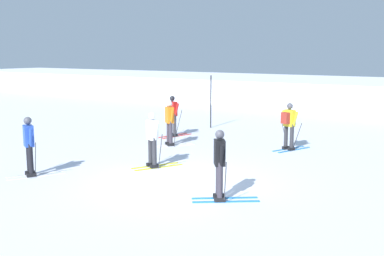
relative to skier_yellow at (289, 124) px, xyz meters
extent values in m
plane|color=silver|center=(-0.70, -5.70, -0.95)|extent=(120.00, 120.00, 0.00)
cube|color=silver|center=(-0.70, 15.98, -0.13)|extent=(80.00, 9.93, 1.65)
cube|color=#237AC6|center=(-0.07, 0.21, -0.94)|extent=(0.65, 1.53, 0.02)
cube|color=#237AC6|center=(0.19, 0.11, -0.94)|extent=(0.65, 1.53, 0.02)
cube|color=black|center=(-0.12, 0.07, -0.88)|extent=(0.20, 0.29, 0.10)
cube|color=black|center=(0.14, -0.03, -0.88)|extent=(0.20, 0.29, 0.10)
cylinder|color=#2D2D33|center=(-0.12, 0.07, -0.41)|extent=(0.14, 0.14, 0.85)
cylinder|color=#2D2D33|center=(0.14, -0.03, -0.41)|extent=(0.14, 0.14, 0.85)
cube|color=yellow|center=(0.01, 0.02, 0.22)|extent=(0.44, 0.36, 0.60)
cylinder|color=yellow|center=(-0.22, 0.13, 0.20)|extent=(0.27, 0.17, 0.55)
cylinder|color=yellow|center=(0.25, -0.05, 0.20)|extent=(0.27, 0.17, 0.55)
sphere|color=#4C4C56|center=(0.01, 0.02, 0.65)|extent=(0.22, 0.22, 0.22)
cylinder|color=#38383D|center=(-0.24, 0.22, -0.44)|extent=(0.39, 0.17, 1.04)
cylinder|color=#38383D|center=(0.32, 0.01, -0.44)|extent=(0.39, 0.17, 1.04)
cube|color=maroon|center=(-0.07, -0.18, 0.24)|extent=(0.33, 0.27, 0.40)
cube|color=#237AC6|center=(0.89, -6.12, -0.94)|extent=(1.33, 1.04, 0.02)
cube|color=#237AC6|center=(1.06, -6.34, -0.94)|extent=(1.33, 1.04, 0.02)
cube|color=black|center=(0.77, -6.21, -0.88)|extent=(0.28, 0.25, 0.10)
cube|color=black|center=(0.94, -6.43, -0.88)|extent=(0.28, 0.25, 0.10)
cylinder|color=#38333D|center=(0.77, -6.21, -0.41)|extent=(0.14, 0.14, 0.85)
cylinder|color=#38333D|center=(0.94, -6.43, -0.41)|extent=(0.14, 0.14, 0.85)
cube|color=black|center=(0.85, -6.32, 0.22)|extent=(0.42, 0.45, 0.60)
cylinder|color=black|center=(0.72, -6.11, 0.20)|extent=(0.23, 0.26, 0.55)
cylinder|color=black|center=(1.02, -6.51, 0.20)|extent=(0.23, 0.26, 0.55)
sphere|color=#4C4C56|center=(0.85, -6.32, 0.65)|extent=(0.22, 0.22, 0.22)
cylinder|color=#38383D|center=(0.73, -6.00, -0.43)|extent=(0.23, 0.29, 1.06)
cylinder|color=#38383D|center=(1.13, -6.52, -0.43)|extent=(0.23, 0.29, 1.06)
cube|color=silver|center=(-4.78, -7.25, -0.94)|extent=(0.82, 1.46, 0.02)
cube|color=silver|center=(-4.53, -7.38, -0.94)|extent=(0.82, 1.46, 0.02)
cube|color=black|center=(-4.85, -7.38, -0.88)|extent=(0.23, 0.29, 0.10)
cube|color=black|center=(-4.60, -7.51, -0.88)|extent=(0.23, 0.29, 0.10)
cylinder|color=black|center=(-4.85, -7.38, -0.41)|extent=(0.14, 0.14, 0.85)
cylinder|color=black|center=(-4.60, -7.51, -0.41)|extent=(0.14, 0.14, 0.85)
cube|color=#284CB7|center=(-4.72, -7.45, 0.22)|extent=(0.45, 0.39, 0.60)
cylinder|color=#284CB7|center=(-4.94, -7.32, 0.20)|extent=(0.27, 0.20, 0.55)
cylinder|color=#284CB7|center=(-4.49, -7.55, 0.20)|extent=(0.27, 0.20, 0.55)
sphere|color=#4C4C56|center=(-4.72, -7.45, 0.65)|extent=(0.22, 0.22, 0.22)
cylinder|color=#38383D|center=(-4.95, -7.22, -0.43)|extent=(0.36, 0.20, 1.06)
cylinder|color=#38383D|center=(-4.41, -7.50, -0.43)|extent=(0.36, 0.20, 1.06)
cube|color=silver|center=(-4.07, -1.52, -0.94)|extent=(1.00, 1.35, 0.02)
cube|color=silver|center=(-3.84, -1.68, -0.94)|extent=(1.00, 1.35, 0.02)
cube|color=black|center=(-4.16, -1.64, -0.88)|extent=(0.25, 0.28, 0.10)
cube|color=black|center=(-3.93, -1.81, -0.88)|extent=(0.25, 0.28, 0.10)
cylinder|color=#38333D|center=(-4.16, -1.64, -0.41)|extent=(0.14, 0.14, 0.85)
cylinder|color=#38333D|center=(-3.93, -1.81, -0.41)|extent=(0.14, 0.14, 0.85)
cube|color=orange|center=(-4.04, -1.72, 0.22)|extent=(0.45, 0.42, 0.60)
cylinder|color=orange|center=(-4.24, -1.56, 0.20)|extent=(0.26, 0.22, 0.55)
cylinder|color=orange|center=(-3.83, -1.85, 0.20)|extent=(0.26, 0.22, 0.55)
sphere|color=silver|center=(-4.04, -1.72, 0.65)|extent=(0.22, 0.22, 0.22)
cylinder|color=#38383D|center=(-4.28, -1.43, -0.42)|extent=(0.24, 0.18, 1.08)
cylinder|color=#38383D|center=(-3.69, -1.86, -0.42)|extent=(0.24, 0.18, 1.08)
cube|color=red|center=(-5.21, 0.07, -0.94)|extent=(0.42, 1.58, 0.02)
cube|color=red|center=(-4.93, 0.01, -0.94)|extent=(0.42, 1.58, 0.02)
cube|color=black|center=(-5.24, -0.08, -0.88)|extent=(0.17, 0.28, 0.10)
cube|color=black|center=(-4.97, -0.14, -0.88)|extent=(0.17, 0.28, 0.10)
cylinder|color=#2D2D33|center=(-5.24, -0.08, -0.41)|extent=(0.14, 0.14, 0.85)
cylinder|color=#2D2D33|center=(-4.97, -0.14, -0.41)|extent=(0.14, 0.14, 0.85)
cube|color=red|center=(-5.10, -0.11, 0.22)|extent=(0.42, 0.31, 0.60)
cylinder|color=red|center=(-5.34, -0.04, 0.20)|extent=(0.27, 0.14, 0.55)
cylinder|color=red|center=(-4.85, -0.14, 0.20)|extent=(0.27, 0.14, 0.55)
sphere|color=black|center=(-5.10, -0.11, 0.65)|extent=(0.22, 0.22, 0.22)
cylinder|color=#38383D|center=(-5.36, 0.05, -0.37)|extent=(0.43, 0.11, 1.17)
cylinder|color=#38383D|center=(-4.80, -0.07, -0.37)|extent=(0.43, 0.11, 1.17)
cube|color=gold|center=(-2.53, -4.52, -0.94)|extent=(0.79, 1.47, 0.02)
cube|color=gold|center=(-2.28, -4.64, -0.94)|extent=(0.79, 1.47, 0.02)
cube|color=black|center=(-2.60, -4.65, -0.88)|extent=(0.22, 0.29, 0.10)
cube|color=black|center=(-2.35, -4.77, -0.88)|extent=(0.22, 0.29, 0.10)
cylinder|color=#2D2D33|center=(-2.60, -4.65, -0.41)|extent=(0.14, 0.14, 0.85)
cylinder|color=#2D2D33|center=(-2.35, -4.77, -0.41)|extent=(0.14, 0.14, 0.85)
cube|color=white|center=(-2.47, -4.71, 0.22)|extent=(0.45, 0.38, 0.60)
cylinder|color=white|center=(-2.69, -4.58, 0.20)|extent=(0.27, 0.19, 0.55)
cylinder|color=white|center=(-2.24, -4.81, 0.20)|extent=(0.27, 0.19, 0.55)
sphere|color=silver|center=(-2.47, -4.71, 0.65)|extent=(0.22, 0.22, 0.22)
cylinder|color=#38383D|center=(-2.74, -4.47, -0.40)|extent=(0.29, 0.16, 1.11)
cylinder|color=#38383D|center=(-2.12, -4.78, -0.40)|extent=(0.29, 0.16, 1.11)
cylinder|color=black|center=(-4.97, 2.73, 0.27)|extent=(0.06, 0.06, 2.44)
camera|label=1|loc=(6.22, -15.46, 2.54)|focal=43.12mm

